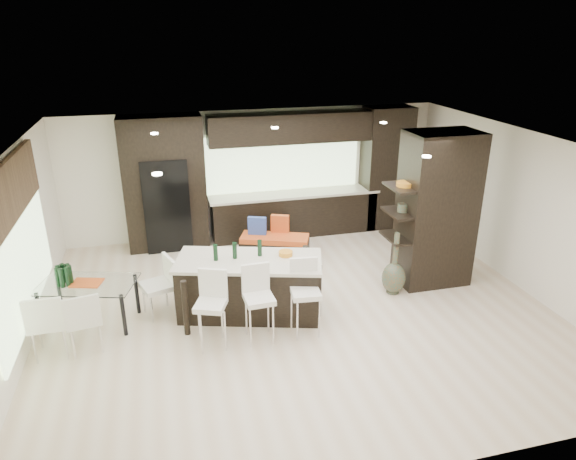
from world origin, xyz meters
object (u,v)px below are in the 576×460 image
object	(u,v)px
stool_right	(305,305)
chair_far	(50,326)
stool_left	(211,318)
dining_table	(90,303)
bench	(275,248)
chair_near	(84,322)
chair_end	(158,290)
floor_vase	(395,263)
stool_mid	(259,312)
kitchen_island	(249,286)

from	to	relation	value
stool_right	chair_far	xyz separation A→B (m)	(-3.56, 0.37, -0.01)
stool_left	dining_table	size ratio (longest dim) A/B	0.65
bench	chair_far	bearing A→B (deg)	-126.93
chair_near	chair_end	size ratio (longest dim) A/B	0.99
floor_vase	dining_table	xyz separation A→B (m)	(-4.94, 0.26, -0.21)
chair_far	floor_vase	bearing A→B (deg)	4.54
stool_mid	chair_far	world-z (taller)	stool_mid
kitchen_island	floor_vase	size ratio (longest dim) A/B	2.03
stool_right	chair_end	xyz separation A→B (m)	(-2.10, 1.09, -0.03)
floor_vase	dining_table	size ratio (longest dim) A/B	0.78
stool_right	chair_far	bearing A→B (deg)	-179.82
dining_table	chair_near	distance (m)	0.72
bench	chair_end	xyz separation A→B (m)	(-2.24, -1.53, 0.18)
stool_mid	chair_near	bearing A→B (deg)	168.41
stool_mid	chair_end	xyz separation A→B (m)	(-1.41, 1.09, -0.03)
chair_near	stool_right	bearing A→B (deg)	-16.98
bench	floor_vase	bearing A→B (deg)	-25.19
stool_mid	bench	bearing A→B (deg)	69.67
dining_table	chair_far	distance (m)	0.86
stool_mid	chair_far	xyz separation A→B (m)	(-2.87, 0.37, -0.01)
chair_near	chair_far	world-z (taller)	chair_far
stool_mid	chair_end	distance (m)	1.78
floor_vase	chair_far	size ratio (longest dim) A/B	1.21
chair_near	chair_end	world-z (taller)	chair_end
floor_vase	chair_end	size ratio (longest dim) A/B	1.26
stool_mid	bench	size ratio (longest dim) A/B	0.70
floor_vase	chair_end	world-z (taller)	floor_vase
floor_vase	chair_far	distance (m)	5.40
stool_right	dining_table	bearing A→B (deg)	166.77
chair_near	floor_vase	bearing A→B (deg)	-4.81
chair_end	chair_near	bearing A→B (deg)	106.28
stool_left	stool_right	world-z (taller)	stool_right
stool_mid	chair_end	world-z (taller)	stool_mid
stool_mid	stool_right	bearing A→B (deg)	-2.89
kitchen_island	stool_mid	world-z (taller)	kitchen_island
dining_table	chair_far	xyz separation A→B (m)	(-0.44, -0.73, 0.12)
bench	floor_vase	xyz separation A→B (m)	(1.68, -1.79, 0.30)
stool_right	bench	world-z (taller)	stool_right
stool_mid	floor_vase	distance (m)	2.65
kitchen_island	chair_near	size ratio (longest dim) A/B	2.58
stool_right	dining_table	xyz separation A→B (m)	(-3.12, 1.09, -0.13)
stool_right	bench	distance (m)	2.64
stool_left	chair_far	size ratio (longest dim) A/B	1.01
stool_left	floor_vase	world-z (taller)	floor_vase
stool_mid	dining_table	size ratio (longest dim) A/B	0.66
stool_left	floor_vase	xyz separation A→B (m)	(3.20, 0.83, 0.09)
bench	kitchen_island	bearing A→B (deg)	-92.68
chair_near	kitchen_island	bearing A→B (deg)	-0.46
floor_vase	chair_far	xyz separation A→B (m)	(-5.38, -0.46, -0.10)
chair_end	kitchen_island	bearing A→B (deg)	-120.77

